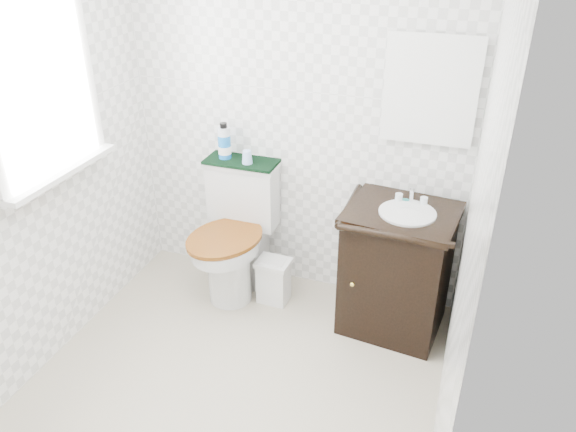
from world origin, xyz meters
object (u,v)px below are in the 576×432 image
Objects in this scene: mouthwash_bottle at (224,142)px; cup at (247,157)px; toilet at (237,239)px; trash_bin at (274,280)px; vanity at (397,267)px.

cup is at bearing -12.34° from mouthwash_bottle.
trash_bin is (0.29, -0.07, -0.23)m from toilet.
trash_bin is at bearing -179.28° from vanity.
cup is at bearing 58.87° from toilet.
mouthwash_bottle reaches higher than vanity.
toilet is 1.08m from vanity.
trash_bin is 3.68× the size of cup.
cup reaches higher than toilet.
vanity is at bearing -9.03° from mouthwash_bottle.
trash_bin is at bearing -35.24° from cup.
mouthwash_bottle is 2.79× the size of cup.
vanity reaches higher than toilet.
mouthwash_bottle reaches higher than cup.
mouthwash_bottle reaches higher than trash_bin.
toilet is at bearing 176.86° from vanity.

